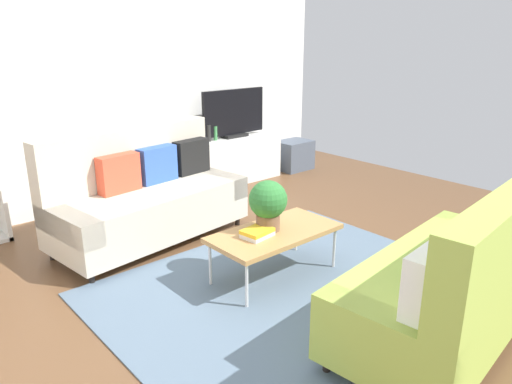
% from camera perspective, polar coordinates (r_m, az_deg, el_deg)
% --- Properties ---
extents(ground_plane, '(7.68, 7.68, 0.00)m').
position_cam_1_polar(ground_plane, '(4.11, 1.99, -10.37)').
color(ground_plane, brown).
extents(wall_far, '(6.40, 0.12, 2.90)m').
position_cam_1_polar(wall_far, '(5.99, -16.96, 12.47)').
color(wall_far, white).
rests_on(wall_far, ground_plane).
extents(area_rug, '(2.90, 2.20, 0.01)m').
position_cam_1_polar(area_rug, '(4.01, 3.64, -11.10)').
color(area_rug, slate).
rests_on(area_rug, ground_plane).
extents(couch_beige, '(1.99, 1.07, 1.10)m').
position_cam_1_polar(couch_beige, '(4.85, -12.88, -0.46)').
color(couch_beige, beige).
rests_on(couch_beige, ground_plane).
extents(couch_green, '(1.98, 1.04, 1.10)m').
position_cam_1_polar(couch_green, '(3.44, 22.76, -9.52)').
color(couch_green, '#A3BC4C').
rests_on(couch_green, ground_plane).
extents(coffee_table, '(1.10, 0.56, 0.42)m').
position_cam_1_polar(coffee_table, '(4.00, 2.24, -4.98)').
color(coffee_table, '#B7844C').
rests_on(coffee_table, ground_plane).
extents(tv_console, '(1.40, 0.44, 0.64)m').
position_cam_1_polar(tv_console, '(6.69, -2.70, 3.91)').
color(tv_console, silver).
rests_on(tv_console, ground_plane).
extents(tv, '(1.00, 0.20, 0.64)m').
position_cam_1_polar(tv, '(6.55, -2.67, 9.25)').
color(tv, black).
rests_on(tv, tv_console).
extents(storage_trunk, '(0.52, 0.40, 0.44)m').
position_cam_1_polar(storage_trunk, '(7.36, 4.52, 4.39)').
color(storage_trunk, '#4C5666').
rests_on(storage_trunk, ground_plane).
extents(potted_plant, '(0.32, 0.32, 0.42)m').
position_cam_1_polar(potted_plant, '(3.92, 1.44, -1.30)').
color(potted_plant, brown).
rests_on(potted_plant, coffee_table).
extents(table_book_0, '(0.26, 0.21, 0.03)m').
position_cam_1_polar(table_book_0, '(3.86, 0.15, -5.08)').
color(table_book_0, silver).
rests_on(table_book_0, coffee_table).
extents(table_book_1, '(0.26, 0.21, 0.03)m').
position_cam_1_polar(table_book_1, '(3.85, 0.15, -4.63)').
color(table_book_1, gold).
rests_on(table_book_1, table_book_0).
extents(vase_0, '(0.08, 0.08, 0.15)m').
position_cam_1_polar(vase_0, '(6.31, -7.18, 6.60)').
color(vase_0, '#33B29E').
rests_on(vase_0, tv_console).
extents(bottle_0, '(0.06, 0.06, 0.22)m').
position_cam_1_polar(bottle_0, '(6.31, -5.66, 6.97)').
color(bottle_0, '#262626').
rests_on(bottle_0, tv_console).
extents(bottle_1, '(0.05, 0.05, 0.19)m').
position_cam_1_polar(bottle_1, '(6.38, -4.85, 6.96)').
color(bottle_1, '#3F8C4C').
rests_on(bottle_1, tv_console).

